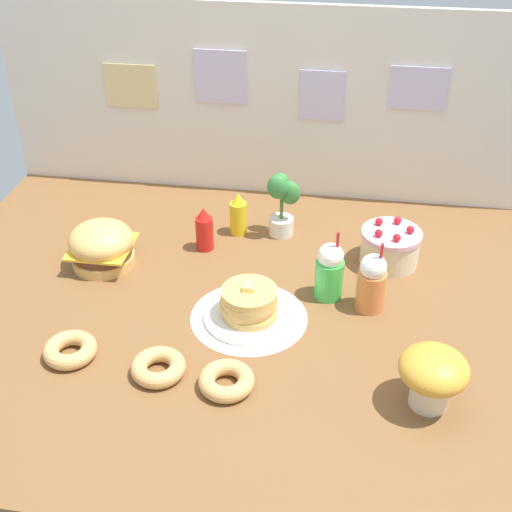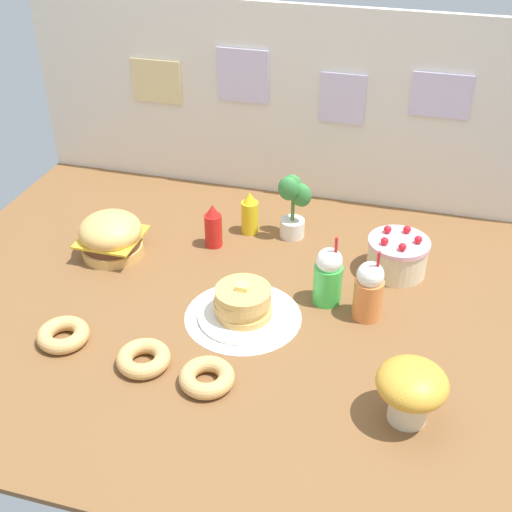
# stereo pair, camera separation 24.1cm
# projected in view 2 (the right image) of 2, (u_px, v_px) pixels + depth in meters

# --- Properties ---
(ground_plane) EXTENTS (2.41, 1.83, 0.02)m
(ground_plane) POSITION_uv_depth(u_px,v_px,m) (231.00, 308.00, 2.41)
(ground_plane) COLOR brown
(back_wall) EXTENTS (2.41, 0.04, 0.85)m
(back_wall) POSITION_uv_depth(u_px,v_px,m) (291.00, 104.00, 2.89)
(back_wall) COLOR silver
(back_wall) RESTS_ON ground_plane
(doily_mat) EXTENTS (0.41, 0.41, 0.00)m
(doily_mat) POSITION_uv_depth(u_px,v_px,m) (243.00, 316.00, 2.35)
(doily_mat) COLOR white
(doily_mat) RESTS_ON ground_plane
(burger) EXTENTS (0.25, 0.25, 0.18)m
(burger) POSITION_uv_depth(u_px,v_px,m) (111.00, 236.00, 2.64)
(burger) COLOR #DBA859
(burger) RESTS_ON ground_plane
(pancake_stack) EXTENTS (0.32, 0.32, 0.14)m
(pancake_stack) POSITION_uv_depth(u_px,v_px,m) (243.00, 305.00, 2.32)
(pancake_stack) COLOR white
(pancake_stack) RESTS_ON doily_mat
(layer_cake) EXTENTS (0.24, 0.24, 0.17)m
(layer_cake) POSITION_uv_depth(u_px,v_px,m) (397.00, 256.00, 2.55)
(layer_cake) COLOR beige
(layer_cake) RESTS_ON ground_plane
(ketchup_bottle) EXTENTS (0.07, 0.07, 0.19)m
(ketchup_bottle) POSITION_uv_depth(u_px,v_px,m) (213.00, 227.00, 2.70)
(ketchup_bottle) COLOR red
(ketchup_bottle) RESTS_ON ground_plane
(mustard_bottle) EXTENTS (0.07, 0.07, 0.19)m
(mustard_bottle) POSITION_uv_depth(u_px,v_px,m) (250.00, 214.00, 2.78)
(mustard_bottle) COLOR yellow
(mustard_bottle) RESTS_ON ground_plane
(cream_soda_cup) EXTENTS (0.10, 0.10, 0.28)m
(cream_soda_cup) POSITION_uv_depth(u_px,v_px,m) (328.00, 276.00, 2.37)
(cream_soda_cup) COLOR green
(cream_soda_cup) RESTS_ON ground_plane
(orange_float_cup) EXTENTS (0.10, 0.10, 0.28)m
(orange_float_cup) POSITION_uv_depth(u_px,v_px,m) (369.00, 291.00, 2.30)
(orange_float_cup) COLOR orange
(orange_float_cup) RESTS_ON ground_plane
(donut_pink_glaze) EXTENTS (0.18, 0.18, 0.05)m
(donut_pink_glaze) POSITION_uv_depth(u_px,v_px,m) (63.00, 334.00, 2.23)
(donut_pink_glaze) COLOR tan
(donut_pink_glaze) RESTS_ON ground_plane
(donut_chocolate) EXTENTS (0.18, 0.18, 0.05)m
(donut_chocolate) POSITION_uv_depth(u_px,v_px,m) (143.00, 358.00, 2.13)
(donut_chocolate) COLOR tan
(donut_chocolate) RESTS_ON ground_plane
(donut_vanilla) EXTENTS (0.18, 0.18, 0.05)m
(donut_vanilla) POSITION_uv_depth(u_px,v_px,m) (207.00, 377.00, 2.06)
(donut_vanilla) COLOR tan
(donut_vanilla) RESTS_ON ground_plane
(potted_plant) EXTENTS (0.13, 0.12, 0.29)m
(potted_plant) POSITION_uv_depth(u_px,v_px,m) (293.00, 204.00, 2.72)
(potted_plant) COLOR white
(potted_plant) RESTS_ON ground_plane
(mushroom_stool) EXTENTS (0.21, 0.21, 0.20)m
(mushroom_stool) POSITION_uv_depth(u_px,v_px,m) (411.00, 388.00, 1.89)
(mushroom_stool) COLOR beige
(mushroom_stool) RESTS_ON ground_plane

